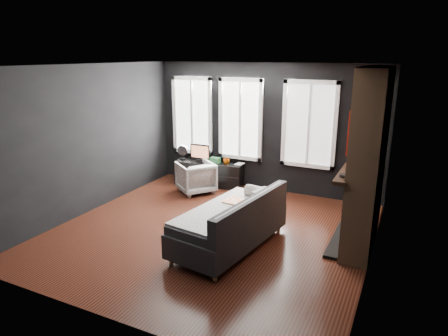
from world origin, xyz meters
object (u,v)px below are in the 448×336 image
at_px(mug, 226,160).
at_px(monitor, 200,152).
at_px(sofa, 230,220).
at_px(media_console, 210,173).
at_px(book, 236,159).
at_px(mantel_vase, 355,155).
at_px(armchair, 196,176).

bearing_deg(mug, monitor, -171.79).
relative_size(sofa, mug, 14.90).
bearing_deg(media_console, book, 2.46).
relative_size(sofa, mantel_vase, 11.66).
xyz_separation_m(armchair, media_console, (0.02, 0.59, -0.10)).
relative_size(mug, book, 0.61).
height_order(monitor, mantel_vase, mantel_vase).
relative_size(sofa, monitor, 4.07).
relative_size(armchair, book, 3.21).
relative_size(sofa, media_console, 1.32).
bearing_deg(mantel_vase, monitor, 161.77).
xyz_separation_m(mug, mantel_vase, (2.84, -1.22, 0.71)).
height_order(mug, mantel_vase, mantel_vase).
bearing_deg(armchair, media_console, -144.09).
distance_m(mug, book, 0.22).
xyz_separation_m(armchair, mug, (0.43, 0.62, 0.24)).
xyz_separation_m(armchair, mantel_vase, (3.27, -0.60, 0.95)).
distance_m(monitor, mug, 0.63).
bearing_deg(media_console, mug, -2.16).
height_order(media_console, mug, mug).
bearing_deg(mantel_vase, sofa, -138.85).
bearing_deg(media_console, mantel_vase, -27.05).
height_order(media_console, book, book).
distance_m(armchair, media_console, 0.59).
height_order(sofa, media_console, sofa).
height_order(sofa, mantel_vase, mantel_vase).
distance_m(monitor, mantel_vase, 3.68).
xyz_separation_m(sofa, armchair, (-1.71, 1.97, -0.08)).
height_order(sofa, book, sofa).
relative_size(mug, mantel_vase, 0.78).
relative_size(armchair, monitor, 1.45).
xyz_separation_m(sofa, monitor, (-1.89, 2.50, 0.32)).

